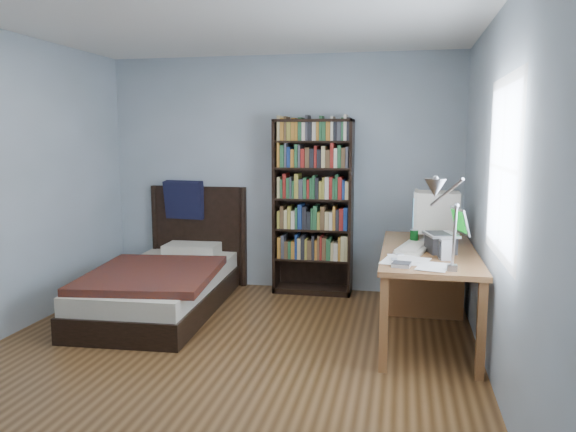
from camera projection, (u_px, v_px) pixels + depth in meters
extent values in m
plane|color=#4A2E15|center=(223.00, 359.00, 4.19)|extent=(4.20, 4.20, 0.00)
plane|color=white|center=(217.00, 11.00, 3.84)|extent=(4.20, 4.20, 0.00)
cube|color=#8A99A2|center=(282.00, 174.00, 6.05)|extent=(3.80, 0.04, 2.50)
cube|color=#8A99A2|center=(29.00, 249.00, 1.97)|extent=(3.80, 0.04, 2.50)
cube|color=#8A99A2|center=(500.00, 198.00, 3.63)|extent=(0.04, 4.20, 2.50)
cube|color=white|center=(503.00, 168.00, 3.46)|extent=(0.01, 1.14, 1.14)
cube|color=white|center=(502.00, 168.00, 3.46)|extent=(0.01, 1.00, 1.00)
cube|color=brown|center=(429.00, 252.00, 4.58)|extent=(0.75, 1.72, 0.04)
cube|color=brown|center=(384.00, 324.00, 3.91)|extent=(0.06, 0.06, 0.69)
cube|color=brown|center=(481.00, 331.00, 3.78)|extent=(0.06, 0.06, 0.69)
cube|color=brown|center=(390.00, 271.00, 5.48)|extent=(0.06, 0.06, 0.69)
cube|color=brown|center=(459.00, 274.00, 5.35)|extent=(0.06, 0.06, 0.69)
cube|color=brown|center=(424.00, 277.00, 5.25)|extent=(0.69, 0.40, 0.68)
cube|color=beige|center=(433.00, 239.00, 4.96)|extent=(0.25, 0.21, 0.03)
cylinder|color=beige|center=(433.00, 235.00, 4.96)|extent=(0.09, 0.09, 0.06)
cube|color=beige|center=(437.00, 212.00, 4.92)|extent=(0.39, 0.37, 0.35)
cube|color=#B5AE97|center=(416.00, 211.00, 4.96)|extent=(0.04, 0.37, 0.37)
cube|color=#3A92D2|center=(414.00, 211.00, 4.96)|extent=(0.02, 0.28, 0.24)
cube|color=#2D2D30|center=(441.00, 244.00, 4.46)|extent=(0.25, 0.28, 0.13)
cube|color=silver|center=(441.00, 235.00, 4.45)|extent=(0.29, 0.34, 0.02)
cube|color=#2D2D30|center=(438.00, 233.00, 4.45)|extent=(0.20, 0.26, 0.00)
cube|color=silver|center=(460.00, 221.00, 4.41)|extent=(0.14, 0.31, 0.21)
cube|color=#0CBF26|center=(459.00, 221.00, 4.41)|extent=(0.11, 0.25, 0.17)
cube|color=#99999E|center=(452.00, 268.00, 3.85)|extent=(0.07, 0.06, 0.04)
cylinder|color=#99999E|center=(454.00, 236.00, 3.75)|extent=(0.02, 0.16, 0.43)
cylinder|color=#99999E|center=(447.00, 193.00, 3.49)|extent=(0.18, 0.36, 0.22)
cone|color=#99999E|center=(435.00, 188.00, 3.34)|extent=(0.13, 0.13, 0.11)
cube|color=#B5AE97|center=(414.00, 248.00, 4.55)|extent=(0.32, 0.54, 0.05)
cube|color=#99989B|center=(445.00, 249.00, 4.19)|extent=(0.10, 0.10, 0.16)
cylinder|color=#073A0E|center=(414.00, 237.00, 4.79)|extent=(0.07, 0.07, 0.13)
ellipsoid|color=silver|center=(424.00, 240.00, 4.89)|extent=(0.07, 0.12, 0.04)
cube|color=silver|center=(398.00, 254.00, 4.36)|extent=(0.09, 0.11, 0.02)
cube|color=#99989B|center=(394.00, 260.00, 4.16)|extent=(0.05, 0.09, 0.02)
cube|color=#99989B|center=(401.00, 265.00, 3.98)|extent=(0.14, 0.14, 0.03)
cube|color=black|center=(276.00, 207.00, 5.94)|extent=(0.03, 0.30, 1.82)
cube|color=black|center=(351.00, 208.00, 5.79)|extent=(0.03, 0.30, 1.82)
cube|color=black|center=(314.00, 121.00, 5.74)|extent=(0.82, 0.30, 0.03)
cube|color=black|center=(313.00, 289.00, 5.99)|extent=(0.82, 0.30, 0.06)
cube|color=black|center=(315.00, 206.00, 6.00)|extent=(0.82, 0.02, 1.82)
cube|color=olive|center=(313.00, 205.00, 5.84)|extent=(0.74, 0.22, 1.62)
cube|color=black|center=(163.00, 298.00, 5.38)|extent=(1.15, 2.14, 0.22)
cube|color=beige|center=(162.00, 279.00, 5.35)|extent=(1.11, 2.07, 0.16)
cube|color=maroon|center=(153.00, 274.00, 5.08)|extent=(1.26, 1.48, 0.07)
cube|color=beige|center=(192.00, 249.00, 6.10)|extent=(0.59, 0.39, 0.12)
cube|color=black|center=(199.00, 235.00, 6.30)|extent=(1.10, 0.05, 1.10)
cylinder|color=black|center=(155.00, 234.00, 6.38)|extent=(0.06, 0.06, 1.10)
cylinder|color=black|center=(243.00, 237.00, 6.17)|extent=(0.06, 0.06, 1.10)
cube|color=black|center=(184.00, 200.00, 6.24)|extent=(0.46, 0.20, 0.43)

